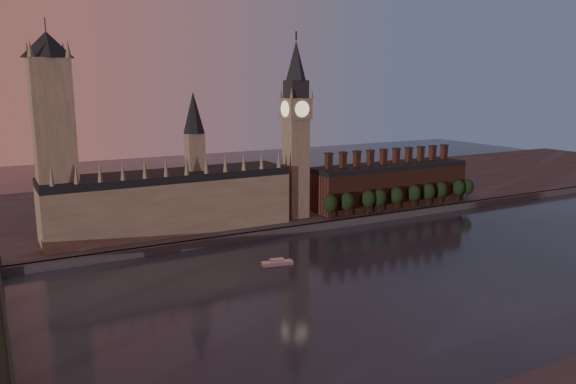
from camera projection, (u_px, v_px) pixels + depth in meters
name	position (u px, v px, depth m)	size (l,w,h in m)	color
ground	(404.00, 282.00, 236.44)	(900.00, 900.00, 0.00)	black
north_bank	(235.00, 201.00, 389.12)	(900.00, 182.00, 4.00)	#47474C
palace_of_westminster	(171.00, 199.00, 300.59)	(130.00, 30.30, 74.00)	gray
victoria_tower	(54.00, 133.00, 267.15)	(24.00, 24.00, 108.00)	gray
big_ben	(296.00, 128.00, 324.80)	(15.00, 15.00, 107.00)	gray
chimney_block	(389.00, 184.00, 365.43)	(110.00, 25.00, 37.00)	#4E2B1E
embankment_tree_0	(330.00, 204.00, 326.29)	(8.60, 8.60, 14.88)	black
embankment_tree_1	(347.00, 202.00, 331.48)	(8.60, 8.60, 14.88)	black
embankment_tree_2	(368.00, 199.00, 339.47)	(8.60, 8.60, 14.88)	black
embankment_tree_3	(379.00, 198.00, 342.62)	(8.60, 8.60, 14.88)	black
embankment_tree_4	(396.00, 196.00, 349.13)	(8.60, 8.60, 14.88)	black
embankment_tree_5	(414.00, 193.00, 356.47)	(8.60, 8.60, 14.88)	black
embankment_tree_6	(428.00, 192.00, 361.93)	(8.60, 8.60, 14.88)	black
embankment_tree_7	(441.00, 190.00, 367.79)	(8.60, 8.60, 14.88)	black
embankment_tree_8	(458.00, 188.00, 375.33)	(8.60, 8.60, 14.88)	black
embankment_tree_9	(467.00, 187.00, 378.80)	(8.60, 8.60, 14.88)	black
river_boat	(277.00, 263.00, 258.73)	(15.10, 7.06, 2.91)	white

